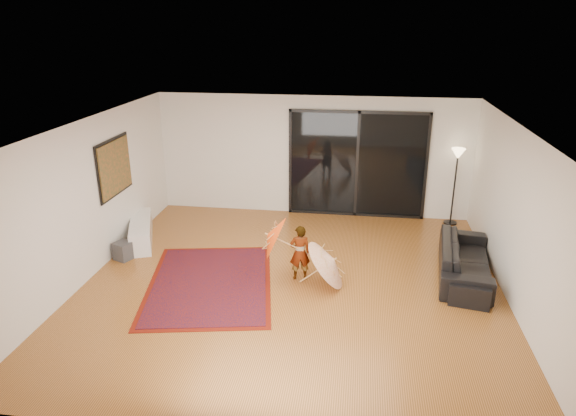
% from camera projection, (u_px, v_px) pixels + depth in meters
% --- Properties ---
extents(floor, '(7.00, 7.00, 0.00)m').
position_uv_depth(floor, '(291.00, 284.00, 8.73)').
color(floor, '#AE682F').
rests_on(floor, ground).
extents(ceiling, '(7.00, 7.00, 0.00)m').
position_uv_depth(ceiling, '(292.00, 127.00, 7.79)').
color(ceiling, white).
rests_on(ceiling, wall_back).
extents(wall_back, '(7.00, 0.00, 7.00)m').
position_uv_depth(wall_back, '(313.00, 156.00, 11.51)').
color(wall_back, silver).
rests_on(wall_back, floor).
extents(wall_front, '(7.00, 0.00, 7.00)m').
position_uv_depth(wall_front, '(243.00, 334.00, 5.01)').
color(wall_front, silver).
rests_on(wall_front, floor).
extents(wall_left, '(0.00, 7.00, 7.00)m').
position_uv_depth(wall_left, '(88.00, 200.00, 8.72)').
color(wall_left, silver).
rests_on(wall_left, floor).
extents(wall_right, '(0.00, 7.00, 7.00)m').
position_uv_depth(wall_right, '(519.00, 221.00, 7.80)').
color(wall_right, silver).
rests_on(wall_right, floor).
extents(sliding_door, '(3.06, 0.07, 2.40)m').
position_uv_depth(sliding_door, '(357.00, 165.00, 11.40)').
color(sliding_door, black).
rests_on(sliding_door, wall_back).
extents(painting, '(0.04, 1.28, 1.08)m').
position_uv_depth(painting, '(115.00, 167.00, 9.54)').
color(painting, black).
rests_on(painting, wall_left).
extents(media_console, '(0.95, 1.62, 0.44)m').
position_uv_depth(media_console, '(141.00, 231.00, 10.34)').
color(media_console, white).
rests_on(media_console, floor).
extents(speaker, '(0.39, 0.39, 0.34)m').
position_uv_depth(speaker, '(123.00, 251.00, 9.59)').
color(speaker, '#424244').
rests_on(speaker, floor).
extents(persian_rug, '(2.55, 3.20, 0.02)m').
position_uv_depth(persian_rug, '(210.00, 283.00, 8.74)').
color(persian_rug, '#5F1208').
rests_on(persian_rug, floor).
extents(sofa, '(1.10, 2.22, 0.62)m').
position_uv_depth(sofa, '(465.00, 259.00, 8.93)').
color(sofa, black).
rests_on(sofa, floor).
extents(ottoman, '(0.73, 0.73, 0.36)m').
position_uv_depth(ottoman, '(470.00, 290.00, 8.19)').
color(ottoman, black).
rests_on(ottoman, floor).
extents(floor_lamp, '(0.29, 0.29, 1.69)m').
position_uv_depth(floor_lamp, '(457.00, 165.00, 10.87)').
color(floor_lamp, black).
rests_on(floor_lamp, floor).
extents(child, '(0.41, 0.32, 0.98)m').
position_uv_depth(child, '(300.00, 253.00, 8.76)').
color(child, '#999999').
rests_on(child, floor).
extents(parasol_orange, '(0.47, 0.79, 0.84)m').
position_uv_depth(parasol_orange, '(267.00, 239.00, 8.70)').
color(parasol_orange, '#FD4D0D').
rests_on(parasol_orange, child).
extents(parasol_white, '(0.73, 0.92, 0.97)m').
position_uv_depth(parasol_white, '(334.00, 258.00, 8.54)').
color(parasol_white, white).
rests_on(parasol_white, floor).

